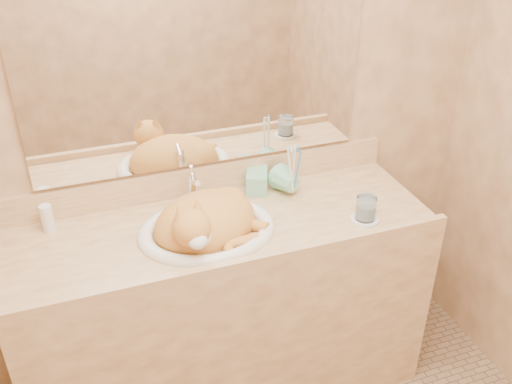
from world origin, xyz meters
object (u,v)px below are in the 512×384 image
object	(u,v)px
vanity_counter	(226,310)
water_glass	(366,208)
toothbrush_cup	(294,187)
cat	(205,220)
sink_basin	(206,214)
soap_dispenser	(256,177)

from	to	relation	value
vanity_counter	water_glass	world-z (taller)	water_glass
toothbrush_cup	water_glass	distance (m)	0.31
cat	sink_basin	bearing A→B (deg)	43.20
sink_basin	water_glass	bearing A→B (deg)	-7.50
vanity_counter	water_glass	distance (m)	0.72
toothbrush_cup	water_glass	bearing A→B (deg)	-51.80
cat	soap_dispenser	bearing A→B (deg)	20.32
vanity_counter	cat	xyz separation A→B (m)	(-0.08, -0.03, 0.49)
sink_basin	toothbrush_cup	bearing A→B (deg)	21.24
cat	water_glass	size ratio (longest dim) A/B	4.33
cat	soap_dispenser	xyz separation A→B (m)	(0.26, 0.18, 0.03)
vanity_counter	soap_dispenser	xyz separation A→B (m)	(0.19, 0.15, 0.52)
sink_basin	toothbrush_cup	distance (m)	0.41
soap_dispenser	toothbrush_cup	size ratio (longest dim) A/B	1.71
vanity_counter	sink_basin	world-z (taller)	sink_basin
water_glass	cat	bearing A→B (deg)	169.12
vanity_counter	sink_basin	distance (m)	0.51
soap_dispenser	toothbrush_cup	world-z (taller)	soap_dispenser
vanity_counter	soap_dispenser	distance (m)	0.57
sink_basin	cat	xyz separation A→B (m)	(-0.01, -0.01, -0.02)
vanity_counter	cat	world-z (taller)	cat
soap_dispenser	water_glass	bearing A→B (deg)	-19.79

